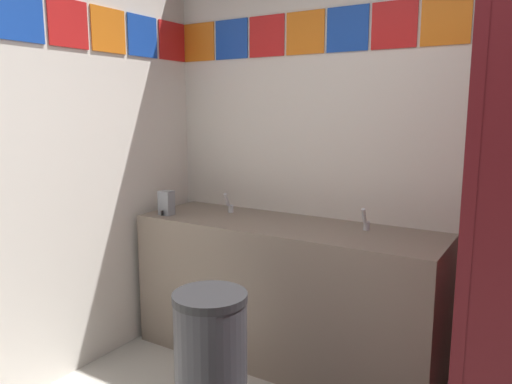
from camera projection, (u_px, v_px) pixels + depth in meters
wall_back at (440, 140)px, 2.75m from camera, size 3.61×0.09×2.77m
vanity_counter at (284, 291)px, 3.05m from camera, size 1.90×0.59×0.87m
faucet_left at (229, 205)px, 3.29m from camera, size 0.04×0.10×0.14m
faucet_right at (366, 222)px, 2.80m from camera, size 0.04×0.10×0.14m
soap_dispenser at (166, 203)px, 3.23m from camera, size 0.09×0.09×0.16m
trash_bin at (211, 363)px, 2.35m from camera, size 0.36×0.36×0.71m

